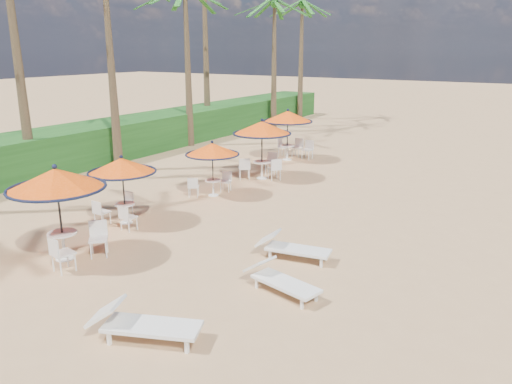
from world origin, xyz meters
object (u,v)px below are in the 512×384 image
at_px(station_2, 212,154).
at_px(station_1, 121,174).
at_px(station_0, 59,188).
at_px(station_3, 262,135).
at_px(station_4, 289,122).
at_px(lounger_near, 141,323).
at_px(lounger_far, 291,247).
at_px(lounger_mid, 279,279).

bearing_deg(station_2, station_1, -98.00).
relative_size(station_1, station_2, 1.05).
xyz_separation_m(station_0, station_2, (-0.25, 6.86, -0.36)).
bearing_deg(station_3, station_4, 101.71).
bearing_deg(lounger_near, station_4, 86.54).
height_order(station_1, station_4, station_4).
relative_size(station_0, station_2, 1.22).
distance_m(station_0, lounger_far, 6.18).
bearing_deg(lounger_near, station_3, 88.65).
bearing_deg(lounger_far, station_2, 135.30).
distance_m(station_0, station_2, 6.88).
bearing_deg(station_3, lounger_near, -69.59).
bearing_deg(station_1, station_4, 89.97).
distance_m(station_2, station_3, 3.22).
xyz_separation_m(station_1, lounger_mid, (6.50, -1.49, -1.30)).
height_order(station_0, lounger_mid, station_0).
xyz_separation_m(station_0, lounger_far, (5.03, 3.19, -1.65)).
xyz_separation_m(station_2, lounger_near, (4.65, -8.60, -1.25)).
bearing_deg(lounger_mid, lounger_near, -99.21).
height_order(station_1, lounger_mid, station_1).
height_order(station_0, lounger_near, station_0).
bearing_deg(station_1, lounger_mid, -12.93).
height_order(station_3, lounger_far, station_3).
bearing_deg(station_4, station_1, -90.03).
xyz_separation_m(station_2, lounger_far, (5.28, -3.67, -1.28)).
distance_m(station_0, lounger_near, 5.00).
height_order(station_0, station_3, station_0).
bearing_deg(lounger_near, station_2, 96.64).
bearing_deg(station_0, station_2, 92.10).
relative_size(station_3, lounger_far, 1.25).
bearing_deg(lounger_far, lounger_near, -107.23).
xyz_separation_m(lounger_near, lounger_mid, (1.29, 3.12, -0.04)).
xyz_separation_m(station_1, station_3, (0.82, 7.19, 0.26)).
bearing_deg(station_2, lounger_mid, -42.70).
bearing_deg(station_4, lounger_near, -71.69).
bearing_deg(lounger_mid, station_0, -153.04).
height_order(station_0, station_2, station_0).
bearing_deg(station_3, station_0, -90.05).
bearing_deg(lounger_near, lounger_far, 60.90).
xyz_separation_m(station_1, lounger_far, (5.85, 0.32, -1.30)).
relative_size(station_2, lounger_mid, 1.04).
bearing_deg(station_4, station_3, -78.29).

